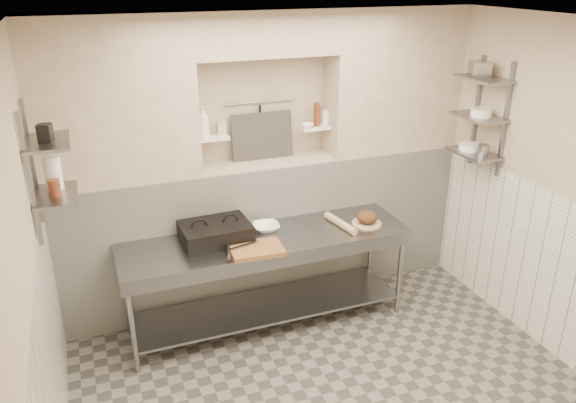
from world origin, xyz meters
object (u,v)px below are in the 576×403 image
mixing_bowl (266,227)px  bottle_soap (203,122)px  bread_loaf (367,217)px  panini_press (216,232)px  jug_left (53,173)px  bowl_alcove (308,126)px  cutting_board (256,250)px  prep_table (267,264)px  rolling_pin (340,223)px

mixing_bowl → bottle_soap: (-0.43, 0.42, 0.93)m
bread_loaf → bottle_soap: 1.73m
panini_press → jug_left: 1.44m
bowl_alcove → cutting_board: bearing=-135.4°
cutting_board → bowl_alcove: bearing=44.6°
mixing_bowl → jug_left: (-1.70, -0.19, 0.81)m
prep_table → cutting_board: cutting_board is taller
panini_press → bread_loaf: size_ratio=3.10×
bottle_soap → bowl_alcove: (1.00, -0.02, -0.12)m
bottle_soap → mixing_bowl: bearing=-43.7°
cutting_board → rolling_pin: bearing=12.8°
prep_table → rolling_pin: (0.72, -0.01, 0.29)m
cutting_board → mixing_bowl: bearing=60.1°
bowl_alcove → jug_left: size_ratio=0.49×
prep_table → mixing_bowl: size_ratio=10.84×
mixing_bowl → prep_table: bearing=-107.7°
jug_left → panini_press: bearing=6.7°
panini_press → mixing_bowl: panini_press is taller
mixing_bowl → bottle_soap: bottle_soap is taller
bowl_alcove → prep_table: bearing=-138.0°
mixing_bowl → panini_press: bearing=-174.5°
cutting_board → panini_press: bearing=129.8°
prep_table → bowl_alcove: 1.37m
cutting_board → bottle_soap: size_ratio=1.56×
cutting_board → bread_loaf: bearing=7.9°
rolling_pin → bowl_alcove: 0.98m
jug_left → bread_loaf: bearing=-0.5°
mixing_bowl → cutting_board: bearing=-119.9°
prep_table → bowl_alcove: bearing=42.0°
panini_press → cutting_board: panini_press is taller
mixing_bowl → bowl_alcove: size_ratio=1.99×
jug_left → bottle_soap: bearing=25.6°
panini_press → bowl_alcove: 1.36m
cutting_board → bread_loaf: bread_loaf is taller
panini_press → prep_table: bearing=-16.6°
mixing_bowl → rolling_pin: bearing=-14.3°
bowl_alcove → panini_press: bearing=-157.1°
rolling_pin → bowl_alcove: size_ratio=3.66×
prep_table → rolling_pin: bearing=-1.0°
panini_press → mixing_bowl: bearing=3.2°
mixing_bowl → bread_loaf: bread_loaf is taller
mixing_bowl → jug_left: size_ratio=0.97×
panini_press → bowl_alcove: size_ratio=5.06×
bread_loaf → bottle_soap: bearing=155.1°
bread_loaf → jug_left: size_ratio=0.79×
prep_table → jug_left: bearing=-178.9°
rolling_pin → bottle_soap: 1.55m
panini_press → bread_loaf: panini_press is taller
prep_table → jug_left: 1.98m
cutting_board → rolling_pin: 0.91m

